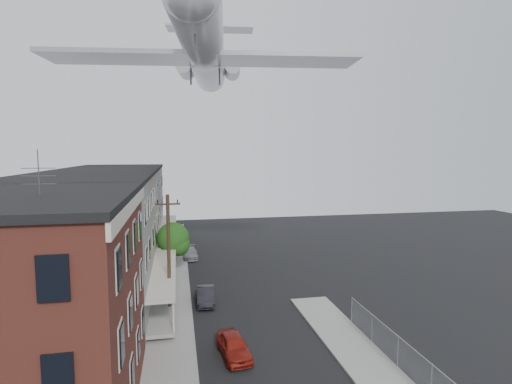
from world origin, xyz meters
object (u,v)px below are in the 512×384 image
at_px(street_tree, 174,240).
at_px(car_far, 190,253).
at_px(airplane, 205,52).
at_px(car_near, 234,346).
at_px(car_mid, 206,295).
at_px(utility_pole, 169,253).

xyz_separation_m(street_tree, car_far, (1.67, 5.93, -2.87)).
height_order(street_tree, airplane, airplane).
bearing_deg(car_far, car_near, -86.79).
bearing_deg(car_mid, utility_pole, -144.33).
distance_m(utility_pole, car_near, 8.86).
bearing_deg(car_near, car_far, 87.44).
relative_size(car_near, car_mid, 0.99).
xyz_separation_m(street_tree, airplane, (3.14, -0.69, 17.93)).
xyz_separation_m(utility_pole, car_mid, (2.76, 1.80, -4.04)).
distance_m(utility_pole, airplane, 19.40).
height_order(street_tree, car_far, street_tree).
bearing_deg(airplane, car_mid, -95.39).
bearing_deg(street_tree, car_mid, -73.31).
height_order(utility_pole, airplane, airplane).
bearing_deg(utility_pole, car_mid, 33.08).
height_order(street_tree, car_near, street_tree).
relative_size(street_tree, car_mid, 1.36).
relative_size(utility_pole, car_far, 2.23).
bearing_deg(car_far, car_mid, -88.20).
bearing_deg(airplane, car_far, 102.46).
bearing_deg(car_mid, car_far, 95.70).
xyz_separation_m(car_near, airplane, (-0.34, 16.14, 20.74)).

